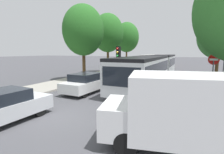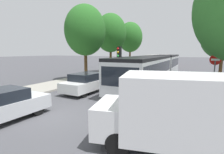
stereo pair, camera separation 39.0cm
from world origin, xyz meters
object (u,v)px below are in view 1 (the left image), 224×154
at_px(tree_left_mid, 84,32).
at_px(traffic_light, 118,58).
at_px(white_van, 190,109).
at_px(tree_left_far, 108,33).
at_px(tree_right_mid, 219,37).
at_px(no_entry_sign, 213,68).
at_px(tree_left_distant, 127,37).
at_px(queued_car_white, 86,83).
at_px(queued_car_green, 133,68).
at_px(queued_car_silver, 1,107).
at_px(queued_car_graphite, 115,74).
at_px(city_bus_rear, 154,60).
at_px(articulated_bus, 153,67).

bearing_deg(tree_left_mid, traffic_light, -23.86).
xyz_separation_m(white_van, tree_left_far, (-10.89, 16.50, 4.30)).
distance_m(white_van, tree_right_mid, 16.60).
distance_m(no_entry_sign, tree_left_distant, 20.72).
distance_m(queued_car_white, queued_car_green, 11.77).
relative_size(queued_car_silver, queued_car_graphite, 1.03).
relative_size(city_bus_rear, queued_car_silver, 2.75).
xyz_separation_m(queued_car_green, tree_right_mid, (9.60, -0.68, 3.80)).
bearing_deg(tree_right_mid, no_entry_sign, -97.70).
xyz_separation_m(queued_car_white, white_van, (7.02, -5.00, 0.51)).
xyz_separation_m(city_bus_rear, tree_left_distant, (-3.65, -6.84, 4.14)).
xyz_separation_m(queued_car_white, tree_left_far, (-3.87, 11.50, 4.82)).
bearing_deg(queued_car_graphite, queued_car_white, -174.46).
xyz_separation_m(articulated_bus, city_bus_rear, (-3.64, 19.08, -0.11)).
height_order(tree_left_mid, tree_left_distant, tree_left_distant).
bearing_deg(tree_left_mid, no_entry_sign, -7.47).
xyz_separation_m(tree_left_distant, tree_right_mid, (13.30, -8.11, -0.95)).
height_order(tree_left_distant, tree_right_mid, tree_left_distant).
xyz_separation_m(traffic_light, no_entry_sign, (6.72, 0.55, -0.62)).
relative_size(queued_car_green, no_entry_sign, 1.59).
height_order(queued_car_white, queued_car_green, queued_car_green).
bearing_deg(articulated_bus, tree_left_mid, -67.76).
xyz_separation_m(city_bus_rear, queued_car_white, (0.25, -26.03, -0.66)).
xyz_separation_m(white_van, tree_right_mid, (2.38, 16.08, 3.33)).
bearing_deg(white_van, city_bus_rear, -89.74).
relative_size(articulated_bus, queued_car_graphite, 4.39).
height_order(white_van, tree_right_mid, tree_right_mid).
xyz_separation_m(queued_car_white, tree_left_mid, (-3.01, 4.33, 4.25)).
relative_size(articulated_bus, queued_car_white, 4.15).
distance_m(articulated_bus, tree_left_mid, 7.75).
bearing_deg(tree_right_mid, queued_car_white, -130.30).
relative_size(queued_car_white, tree_left_far, 0.51).
xyz_separation_m(traffic_light, tree_left_distant, (-5.47, 16.90, 3.03)).
bearing_deg(queued_car_white, white_van, -122.90).
distance_m(queued_car_silver, queued_car_white, 6.24).
bearing_deg(queued_car_graphite, tree_left_far, 34.84).
distance_m(queued_car_silver, no_entry_sign, 12.45).
xyz_separation_m(articulated_bus, queued_car_white, (-3.40, -6.95, -0.77)).
bearing_deg(no_entry_sign, tree_left_far, -125.43).
xyz_separation_m(city_bus_rear, tree_right_mid, (9.65, -14.95, 3.19)).
distance_m(articulated_bus, queued_car_silver, 13.68).
bearing_deg(queued_car_graphite, queued_car_green, 1.38).
height_order(articulated_bus, traffic_light, traffic_light).
relative_size(tree_left_far, tree_right_mid, 1.18).
distance_m(queued_car_white, no_entry_sign, 8.84).
height_order(queued_car_green, white_van, white_van).
bearing_deg(tree_left_mid, tree_left_distant, 93.40).
bearing_deg(articulated_bus, tree_left_far, -122.04).
xyz_separation_m(articulated_bus, queued_car_green, (-3.59, 4.81, -0.72)).
bearing_deg(queued_car_graphite, queued_car_silver, -176.66).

